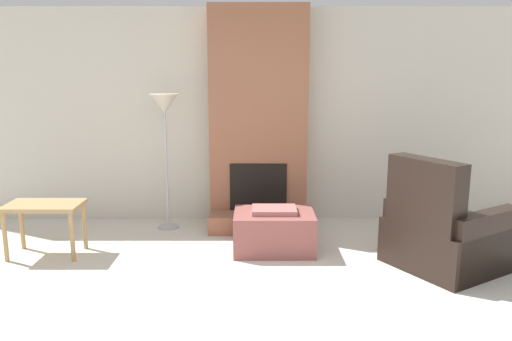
{
  "coord_description": "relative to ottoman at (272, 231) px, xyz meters",
  "views": [
    {
      "loc": [
        -0.03,
        -3.08,
        1.86
      ],
      "look_at": [
        0.0,
        2.69,
        0.7
      ],
      "focal_mm": 35.0,
      "sensor_mm": 36.0,
      "label": 1
    }
  ],
  "objects": [
    {
      "name": "floor_lamp_left",
      "position": [
        -1.24,
        0.77,
        1.17
      ],
      "size": [
        0.33,
        0.33,
        1.6
      ],
      "color": "#ADADB2",
      "rests_on": "ground_plane"
    },
    {
      "name": "ottoman",
      "position": [
        0.0,
        0.0,
        0.0
      ],
      "size": [
        0.83,
        0.6,
        0.46
      ],
      "color": "#8C4C47",
      "rests_on": "ground_plane"
    },
    {
      "name": "armchair",
      "position": [
        1.6,
        -0.45,
        0.1
      ],
      "size": [
        1.29,
        1.27,
        1.08
      ],
      "rotation": [
        0.0,
        0.0,
        2.12
      ],
      "color": "black",
      "rests_on": "ground_plane"
    },
    {
      "name": "side_table",
      "position": [
        -2.33,
        -0.13,
        0.25
      ],
      "size": [
        0.74,
        0.44,
        0.54
      ],
      "color": "tan",
      "rests_on": "ground_plane"
    },
    {
      "name": "wall_back",
      "position": [
        -0.16,
        1.19,
        1.08
      ],
      "size": [
        8.03,
        0.06,
        2.6
      ],
      "primitive_type": "cube",
      "color": "beige",
      "rests_on": "ground_plane"
    },
    {
      "name": "fireplace",
      "position": [
        -0.16,
        0.95,
        0.99
      ],
      "size": [
        1.15,
        0.71,
        2.6
      ],
      "color": "#935B42",
      "rests_on": "ground_plane"
    }
  ]
}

